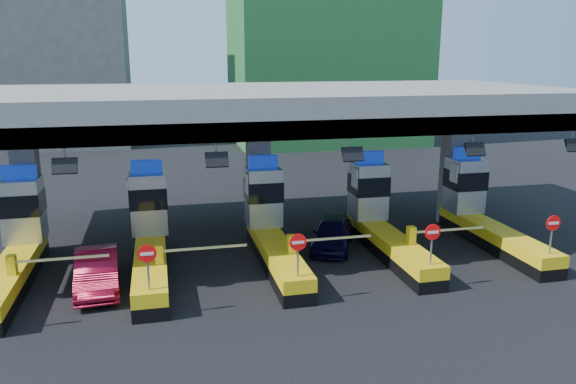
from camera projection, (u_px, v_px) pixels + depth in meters
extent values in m
plane|color=black|center=(272.00, 258.00, 23.99)|extent=(120.00, 120.00, 0.00)
cube|color=slate|center=(257.00, 105.00, 25.36)|extent=(28.00, 12.00, 1.50)
cube|color=#4C4C49|center=(285.00, 130.00, 20.05)|extent=(28.00, 0.60, 0.70)
cube|color=slate|center=(28.00, 192.00, 23.98)|extent=(1.00, 1.00, 5.50)
cube|color=slate|center=(258.00, 181.00, 26.18)|extent=(1.00, 1.00, 5.50)
cube|color=slate|center=(453.00, 171.00, 28.38)|extent=(1.00, 1.00, 5.50)
cylinder|color=slate|center=(65.00, 154.00, 18.55)|extent=(0.06, 0.06, 0.50)
cube|color=black|center=(65.00, 166.00, 18.44)|extent=(0.80, 0.38, 0.54)
cylinder|color=slate|center=(216.00, 149.00, 19.65)|extent=(0.06, 0.06, 0.50)
cube|color=black|center=(217.00, 160.00, 19.54)|extent=(0.80, 0.38, 0.54)
cylinder|color=slate|center=(351.00, 144.00, 20.75)|extent=(0.06, 0.06, 0.50)
cube|color=black|center=(353.00, 154.00, 20.64)|extent=(0.80, 0.38, 0.54)
cylinder|color=slate|center=(473.00, 140.00, 21.85)|extent=(0.06, 0.06, 0.50)
cube|color=black|center=(475.00, 149.00, 21.74)|extent=(0.80, 0.38, 0.54)
cylinder|color=slate|center=(572.00, 136.00, 22.83)|extent=(0.06, 0.06, 0.50)
cube|color=black|center=(575.00, 145.00, 22.73)|extent=(0.80, 0.38, 0.54)
cube|color=black|center=(13.00, 282.00, 20.79)|extent=(1.20, 8.00, 0.50)
cube|color=#E5B70C|center=(11.00, 270.00, 20.67)|extent=(1.20, 8.00, 0.50)
cube|color=#9EA3A8|center=(23.00, 210.00, 22.95)|extent=(1.50, 1.50, 2.60)
cube|color=black|center=(22.00, 203.00, 22.86)|extent=(1.56, 1.56, 0.90)
cube|color=#0C2DBF|center=(19.00, 172.00, 22.58)|extent=(1.30, 0.35, 0.55)
cube|color=#E5B70C|center=(12.00, 265.00, 19.47)|extent=(0.30, 0.35, 0.70)
cube|color=white|center=(62.00, 259.00, 19.81)|extent=(3.20, 0.08, 0.08)
cube|color=black|center=(151.00, 271.00, 21.89)|extent=(1.20, 8.00, 0.50)
cube|color=#E5B70C|center=(150.00, 259.00, 21.77)|extent=(1.20, 8.00, 0.50)
cube|color=#9EA3A8|center=(149.00, 203.00, 24.05)|extent=(1.50, 1.50, 2.60)
cube|color=black|center=(148.00, 196.00, 23.96)|extent=(1.56, 1.56, 0.90)
cube|color=#0C2DBF|center=(147.00, 166.00, 23.68)|extent=(1.30, 0.35, 0.55)
cube|color=white|center=(128.00, 189.00, 23.43)|extent=(0.06, 0.70, 0.90)
cylinder|color=slate|center=(148.00, 271.00, 18.15)|extent=(0.07, 0.07, 1.30)
cylinder|color=red|center=(147.00, 254.00, 17.98)|extent=(0.60, 0.04, 0.60)
cube|color=white|center=(147.00, 254.00, 17.95)|extent=(0.42, 0.02, 0.10)
cube|color=#E5B70C|center=(159.00, 254.00, 20.57)|extent=(0.30, 0.35, 0.70)
cube|color=white|center=(204.00, 248.00, 20.91)|extent=(3.20, 0.08, 0.08)
cube|color=black|center=(276.00, 261.00, 22.98)|extent=(1.20, 8.00, 0.50)
cube|color=#E5B70C|center=(276.00, 249.00, 22.87)|extent=(1.20, 8.00, 0.50)
cube|color=#9EA3A8|center=(263.00, 196.00, 25.15)|extent=(1.50, 1.50, 2.60)
cube|color=black|center=(263.00, 190.00, 25.06)|extent=(1.56, 1.56, 0.90)
cube|color=#0C2DBF|center=(263.00, 162.00, 24.78)|extent=(1.30, 0.35, 0.55)
cube|color=white|center=(246.00, 183.00, 24.53)|extent=(0.06, 0.70, 0.90)
cylinder|color=slate|center=(298.00, 259.00, 19.25)|extent=(0.07, 0.07, 1.30)
cylinder|color=red|center=(298.00, 242.00, 19.08)|extent=(0.60, 0.04, 0.60)
cube|color=white|center=(298.00, 243.00, 19.05)|extent=(0.42, 0.02, 0.10)
cube|color=#E5B70C|center=(291.00, 244.00, 21.67)|extent=(0.30, 0.35, 0.70)
cube|color=white|center=(332.00, 238.00, 22.01)|extent=(3.20, 0.08, 0.08)
cube|color=black|center=(390.00, 251.00, 24.08)|extent=(1.20, 8.00, 0.50)
cube|color=#E5B70C|center=(391.00, 240.00, 23.97)|extent=(1.20, 8.00, 0.50)
cube|color=#9EA3A8|center=(368.00, 190.00, 26.25)|extent=(1.50, 1.50, 2.60)
cube|color=black|center=(369.00, 184.00, 26.16)|extent=(1.56, 1.56, 0.90)
cube|color=#0C2DBF|center=(369.00, 157.00, 25.88)|extent=(1.30, 0.35, 0.55)
cube|color=white|center=(355.00, 178.00, 25.63)|extent=(0.06, 0.70, 0.90)
cylinder|color=slate|center=(431.00, 248.00, 20.35)|extent=(0.07, 0.07, 1.30)
cylinder|color=red|center=(433.00, 232.00, 20.18)|extent=(0.60, 0.04, 0.60)
cube|color=white|center=(433.00, 232.00, 20.15)|extent=(0.42, 0.02, 0.10)
cube|color=#E5B70C|center=(411.00, 235.00, 22.77)|extent=(0.30, 0.35, 0.70)
cube|color=white|center=(448.00, 230.00, 23.10)|extent=(3.20, 0.08, 0.08)
cube|color=black|center=(494.00, 243.00, 25.18)|extent=(1.20, 8.00, 0.50)
cube|color=#E5B70C|center=(495.00, 232.00, 25.07)|extent=(1.20, 8.00, 0.50)
cube|color=#9EA3A8|center=(465.00, 185.00, 27.35)|extent=(1.50, 1.50, 2.60)
cube|color=black|center=(465.00, 179.00, 27.26)|extent=(1.56, 1.56, 0.90)
cube|color=#0C2DBF|center=(467.00, 153.00, 26.98)|extent=(1.30, 0.35, 0.55)
cube|color=white|center=(454.00, 173.00, 26.73)|extent=(0.06, 0.70, 0.90)
cylinder|color=slate|center=(551.00, 238.00, 21.45)|extent=(0.07, 0.07, 1.30)
cylinder|color=red|center=(553.00, 223.00, 21.28)|extent=(0.60, 0.04, 0.60)
cube|color=white|center=(554.00, 223.00, 21.25)|extent=(0.42, 0.02, 0.10)
cube|color=#E5B70C|center=(520.00, 227.00, 23.86)|extent=(0.30, 0.35, 0.70)
cube|color=white|center=(554.00, 222.00, 24.20)|extent=(3.20, 0.08, 0.08)
cube|color=#4C4C49|center=(50.00, 50.00, 52.87)|extent=(14.00, 10.00, 18.00)
imported|color=black|center=(332.00, 233.00, 25.09)|extent=(3.14, 4.42, 1.40)
imported|color=maroon|center=(97.00, 271.00, 20.69)|extent=(1.84, 4.41, 1.42)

